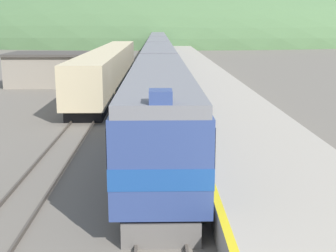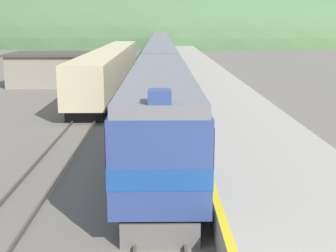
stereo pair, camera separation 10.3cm
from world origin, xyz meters
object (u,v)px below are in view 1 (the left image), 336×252
carriage_fourth (158,46)px  siding_train (110,67)px  carriage_fifth (158,41)px  carriage_second (159,67)px  carriage_third (158,53)px  express_train_lead_car (159,107)px

carriage_fourth → siding_train: size_ratio=0.51×
carriage_fourth → carriage_fifth: (0.00, 20.44, 0.00)m
carriage_fifth → carriage_second: bearing=-90.0°
carriage_second → carriage_fourth: bearing=90.0°
carriage_third → carriage_fourth: (0.00, 20.44, 0.00)m
carriage_fourth → siding_train: (-4.94, -36.65, -0.34)m
carriage_second → siding_train: (-4.94, 4.23, -0.34)m
carriage_fifth → siding_train: 57.30m
siding_train → carriage_fifth: bearing=85.1°
carriage_second → siding_train: size_ratio=0.51×
express_train_lead_car → carriage_fifth: express_train_lead_car is taller
express_train_lead_car → siding_train: size_ratio=0.54×
carriage_third → siding_train: carriage_third is taller
express_train_lead_car → carriage_second: (0.00, 21.37, -0.01)m
express_train_lead_car → carriage_fourth: (0.00, 62.24, -0.01)m
carriage_second → siding_train: 6.51m
carriage_second → carriage_fourth: size_ratio=1.00×
express_train_lead_car → carriage_fourth: size_ratio=1.07×
carriage_second → carriage_fourth: 40.87m
express_train_lead_car → siding_train: (-4.94, 25.60, -0.35)m
carriage_third → carriage_fifth: bearing=90.0°
carriage_fourth → siding_train: 36.98m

